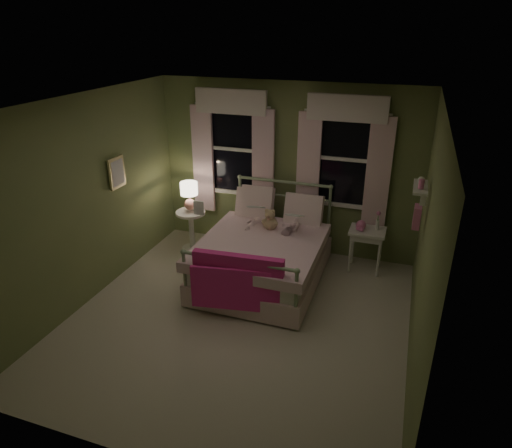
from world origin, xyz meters
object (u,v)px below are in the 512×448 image
at_px(bed, 264,256).
at_px(nightstand_right, 367,236).
at_px(nightstand_left, 191,225).
at_px(table_lamp, 189,193).
at_px(child_left, 255,207).
at_px(child_right, 293,212).
at_px(teddy_bear, 270,221).

xyz_separation_m(bed, nightstand_right, (1.32, 0.73, 0.17)).
distance_m(nightstand_left, table_lamp, 0.54).
bearing_deg(child_left, nightstand_left, 1.29).
xyz_separation_m(child_right, nightstand_right, (1.03, 0.30, -0.34)).
height_order(child_right, nightstand_right, child_right).
bearing_deg(child_right, table_lamp, 4.02).
distance_m(child_right, nightstand_right, 1.12).
relative_size(child_right, teddy_bear, 2.00).
height_order(child_left, table_lamp, child_left).
height_order(child_left, nightstand_left, child_left).
relative_size(child_right, nightstand_left, 1.00).
bearing_deg(nightstand_left, nightstand_right, 4.43).
bearing_deg(teddy_bear, table_lamp, 169.83).
xyz_separation_m(child_right, table_lamp, (-1.65, 0.09, 0.06)).
relative_size(teddy_bear, table_lamp, 0.73).
bearing_deg(nightstand_left, child_right, -3.05).
relative_size(bed, table_lamp, 4.57).
xyz_separation_m(child_left, child_right, (0.56, 0.00, -0.01)).
bearing_deg(table_lamp, nightstand_left, 180.00).
distance_m(bed, nightstand_right, 1.51).
distance_m(teddy_bear, nightstand_right, 1.41).
bearing_deg(bed, table_lamp, 159.17).
distance_m(bed, child_left, 0.74).
xyz_separation_m(child_left, teddy_bear, (0.28, -0.16, -0.11)).
xyz_separation_m(bed, child_right, (0.29, 0.43, 0.52)).
distance_m(child_right, nightstand_left, 1.72).
bearing_deg(teddy_bear, nightstand_left, 169.83).
xyz_separation_m(child_right, teddy_bear, (-0.28, -0.16, -0.10)).
bearing_deg(bed, child_right, 56.58).
bearing_deg(bed, teddy_bear, 88.85).
relative_size(child_left, nightstand_right, 1.05).
bearing_deg(nightstand_left, teddy_bear, -10.17).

